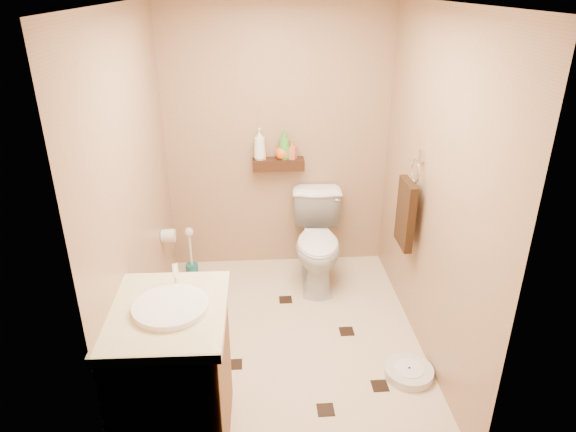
{
  "coord_description": "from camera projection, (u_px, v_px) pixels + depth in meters",
  "views": [
    {
      "loc": [
        -0.21,
        -3.19,
        2.51
      ],
      "look_at": [
        0.02,
        0.25,
        0.93
      ],
      "focal_mm": 32.0,
      "sensor_mm": 36.0,
      "label": 1
    }
  ],
  "objects": [
    {
      "name": "ground",
      "position": [
        287.0,
        339.0,
        3.95
      ],
      "size": [
        2.5,
        2.5,
        0.0
      ],
      "primitive_type": "plane",
      "color": "beige",
      "rests_on": "ground"
    },
    {
      "name": "wall_back",
      "position": [
        278.0,
        142.0,
        4.58
      ],
      "size": [
        2.0,
        0.04,
        2.4
      ],
      "primitive_type": "cube",
      "color": "#A97A61",
      "rests_on": "ground"
    },
    {
      "name": "wall_front",
      "position": [
        306.0,
        300.0,
        2.32
      ],
      "size": [
        2.0,
        0.04,
        2.4
      ],
      "primitive_type": "cube",
      "color": "#A97A61",
      "rests_on": "ground"
    },
    {
      "name": "wall_left",
      "position": [
        136.0,
        199.0,
        3.39
      ],
      "size": [
        0.04,
        2.5,
        2.4
      ],
      "primitive_type": "cube",
      "color": "#A97A61",
      "rests_on": "ground"
    },
    {
      "name": "wall_right",
      "position": [
        433.0,
        191.0,
        3.51
      ],
      "size": [
        0.04,
        2.5,
        2.4
      ],
      "primitive_type": "cube",
      "color": "#A97A61",
      "rests_on": "ground"
    },
    {
      "name": "ceiling",
      "position": [
        287.0,
        2.0,
        2.95
      ],
      "size": [
        2.0,
        2.5,
        0.02
      ],
      "primitive_type": "cube",
      "color": "white",
      "rests_on": "wall_back"
    },
    {
      "name": "wall_shelf",
      "position": [
        278.0,
        164.0,
        4.59
      ],
      "size": [
        0.46,
        0.14,
        0.1
      ],
      "primitive_type": "cube",
      "color": "#3A2110",
      "rests_on": "wall_back"
    },
    {
      "name": "floor_accents",
      "position": [
        294.0,
        345.0,
        3.89
      ],
      "size": [
        1.31,
        1.38,
        0.01
      ],
      "color": "black",
      "rests_on": "ground"
    },
    {
      "name": "toilet",
      "position": [
        318.0,
        242.0,
        4.56
      ],
      "size": [
        0.5,
        0.81,
        0.8
      ],
      "primitive_type": "imported",
      "rotation": [
        0.0,
        0.0,
        -0.07
      ],
      "color": "white",
      "rests_on": "ground"
    },
    {
      "name": "vanity",
      "position": [
        175.0,
        375.0,
        2.91
      ],
      "size": [
        0.64,
        0.77,
        1.07
      ],
      "rotation": [
        0.0,
        0.0,
        -0.02
      ],
      "color": "brown",
      "rests_on": "ground"
    },
    {
      "name": "bathroom_scale",
      "position": [
        409.0,
        372.0,
        3.57
      ],
      "size": [
        0.45,
        0.45,
        0.07
      ],
      "rotation": [
        0.0,
        0.0,
        -0.42
      ],
      "color": "silver",
      "rests_on": "ground"
    },
    {
      "name": "toilet_brush",
      "position": [
        191.0,
        259.0,
        4.73
      ],
      "size": [
        0.11,
        0.11,
        0.5
      ],
      "color": "#196264",
      "rests_on": "ground"
    },
    {
      "name": "towel_ring",
      "position": [
        406.0,
        211.0,
        3.84
      ],
      "size": [
        0.12,
        0.3,
        0.76
      ],
      "color": "silver",
      "rests_on": "wall_right"
    },
    {
      "name": "toilet_paper",
      "position": [
        168.0,
        236.0,
        4.23
      ],
      "size": [
        0.12,
        0.11,
        0.12
      ],
      "color": "silver",
      "rests_on": "wall_left"
    },
    {
      "name": "bottle_a",
      "position": [
        260.0,
        144.0,
        4.5
      ],
      "size": [
        0.12,
        0.12,
        0.28
      ],
      "primitive_type": "imported",
      "rotation": [
        0.0,
        0.0,
        3.03
      ],
      "color": "white",
      "rests_on": "wall_shelf"
    },
    {
      "name": "bottle_b",
      "position": [
        261.0,
        151.0,
        4.52
      ],
      "size": [
        0.08,
        0.08,
        0.15
      ],
      "primitive_type": "imported",
      "rotation": [
        0.0,
        0.0,
        3.41
      ],
      "color": "gold",
      "rests_on": "wall_shelf"
    },
    {
      "name": "bottle_c",
      "position": [
        282.0,
        150.0,
        4.53
      ],
      "size": [
        0.17,
        0.17,
        0.16
      ],
      "primitive_type": "imported",
      "rotation": [
        0.0,
        0.0,
        3.81
      ],
      "color": "#F15A1C",
      "rests_on": "wall_shelf"
    },
    {
      "name": "bottle_d",
      "position": [
        284.0,
        144.0,
        4.51
      ],
      "size": [
        0.14,
        0.14,
        0.26
      ],
      "primitive_type": "imported",
      "rotation": [
        0.0,
        0.0,
        1.06
      ],
      "color": "green",
      "rests_on": "wall_shelf"
    },
    {
      "name": "bottle_e",
      "position": [
        292.0,
        149.0,
        4.54
      ],
      "size": [
        0.1,
        0.1,
        0.17
      ],
      "primitive_type": "imported",
      "rotation": [
        0.0,
        0.0,
        4.28
      ],
      "color": "#C76542",
      "rests_on": "wall_shelf"
    }
  ]
}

